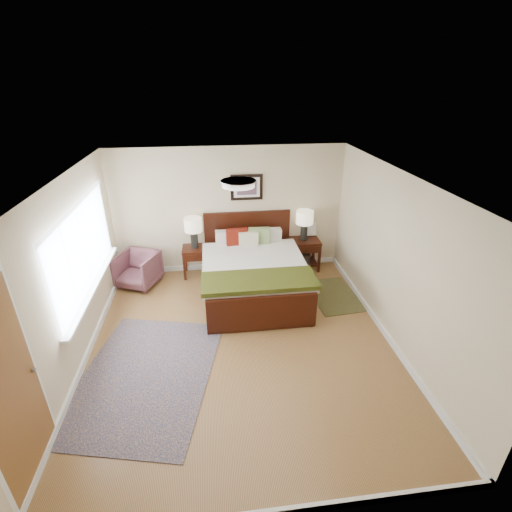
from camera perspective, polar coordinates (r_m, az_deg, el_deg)
The scene contains 18 objects.
floor at distance 5.77m, azimuth -2.21°, elevation -13.24°, with size 5.00×5.00×0.00m, color olive.
back_wall at distance 7.37m, azimuth -4.15°, elevation 6.94°, with size 4.50×0.04×2.50m, color beige.
front_wall at distance 3.12m, azimuth 1.96°, elevation -24.44°, with size 4.50×0.04×2.50m, color beige.
left_wall at distance 5.41m, azimuth -26.97°, elevation -3.43°, with size 0.04×5.00×2.50m, color beige.
right_wall at distance 5.69m, azimuth 20.76°, elevation -0.76°, with size 0.04×5.00×2.50m, color beige.
ceiling at distance 4.61m, azimuth -2.74°, elevation 11.53°, with size 4.50×5.00×0.02m, color white.
window at distance 5.93m, azimuth -24.75°, elevation 0.95°, with size 0.11×2.72×1.32m.
door at distance 4.19m, azimuth -33.53°, elevation -17.31°, with size 0.06×1.00×2.18m.
ceil_fixture at distance 4.62m, azimuth -2.73°, elevation 11.12°, with size 0.44×0.44×0.08m.
bed at distance 6.65m, azimuth -0.38°, elevation -1.68°, with size 1.85×2.25×1.21m.
wall_art at distance 7.22m, azimuth -1.44°, elevation 10.52°, with size 0.62×0.05×0.50m.
nightstand_left at distance 7.43m, azimuth -9.30°, elevation 0.36°, with size 0.50×0.45×0.60m.
nightstand_right at distance 7.68m, azimuth 7.22°, elevation 0.68°, with size 0.65×0.49×0.65m.
lamp_left at distance 7.23m, azimuth -9.61°, elevation 4.38°, with size 0.34×0.34×0.61m.
lamp_right at distance 7.43m, azimuth 7.49°, elevation 5.53°, with size 0.34×0.34×0.61m.
armchair at distance 7.41m, azimuth -17.72°, elevation -1.98°, with size 0.70×0.72×0.65m, color brown.
rug_persian at distance 5.47m, azimuth -16.59°, elevation -17.15°, with size 1.71×2.41×0.01m, color #0E2046.
rug_navy at distance 7.01m, azimuth 11.82°, elevation -5.94°, with size 0.81×1.22×0.01m, color black.
Camera 1 is at (-0.35, -4.45, 3.66)m, focal length 26.00 mm.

